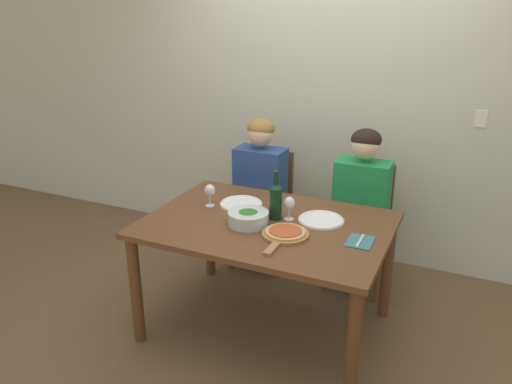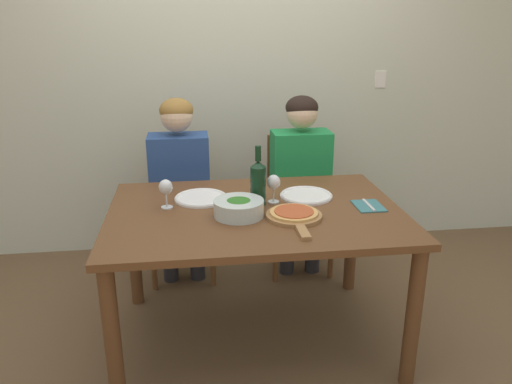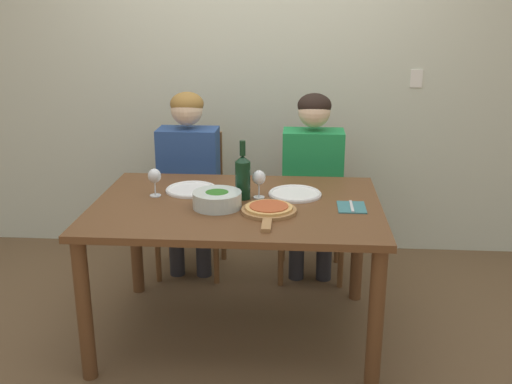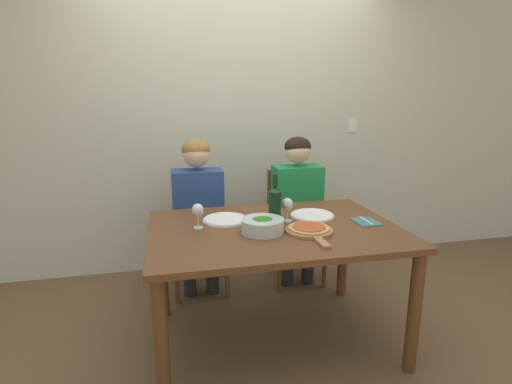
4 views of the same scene
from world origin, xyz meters
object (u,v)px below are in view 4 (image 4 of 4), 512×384
object	(u,v)px
chair_right	(293,222)
wine_bottle	(275,204)
dinner_plate_left	(225,220)
fork_on_napkin	(366,222)
broccoli_bowl	(263,225)
person_woman	(198,203)
person_man	(298,198)
dinner_plate_right	(312,215)
wine_glass_left	(198,211)
wine_glass_right	(287,205)
pizza_on_board	(310,230)
chair_left	(198,228)

from	to	relation	value
chair_right	wine_bottle	xyz separation A→B (m)	(-0.38, -0.79, 0.39)
dinner_plate_left	fork_on_napkin	distance (m)	0.88
chair_right	broccoli_bowl	size ratio (longest dim) A/B	3.72
person_woman	person_man	xyz separation A→B (m)	(0.79, 0.00, 0.00)
dinner_plate_left	dinner_plate_right	world-z (taller)	same
dinner_plate_left	chair_right	bearing A→B (deg)	45.61
person_man	wine_glass_left	size ratio (longest dim) A/B	8.03
person_man	wine_glass_right	distance (m)	0.74
person_woman	pizza_on_board	world-z (taller)	person_woman
chair_right	wine_bottle	size ratio (longest dim) A/B	2.95
person_woman	wine_glass_right	bearing A→B (deg)	-53.17
broccoli_bowl	wine_glass_left	bearing A→B (deg)	155.92
broccoli_bowl	wine_glass_left	distance (m)	0.39
wine_glass_left	wine_glass_right	size ratio (longest dim) A/B	1.00
chair_left	wine_bottle	world-z (taller)	wine_bottle
pizza_on_board	fork_on_napkin	bearing A→B (deg)	14.48
wine_bottle	wine_glass_right	world-z (taller)	wine_bottle
dinner_plate_right	chair_left	bearing A→B (deg)	133.75
dinner_plate_right	wine_glass_left	distance (m)	0.75
chair_left	fork_on_napkin	xyz separation A→B (m)	(0.98, -0.90, 0.27)
chair_left	wine_glass_right	world-z (taller)	chair_left
wine_glass_left	chair_right	bearing A→B (deg)	42.87
broccoli_bowl	wine_glass_right	size ratio (longest dim) A/B	1.64
chair_left	dinner_plate_right	xyz separation A→B (m)	(0.69, -0.72, 0.28)
wine_glass_right	chair_right	bearing A→B (deg)	69.24
chair_left	fork_on_napkin	size ratio (longest dim) A/B	5.11
pizza_on_board	chair_right	bearing A→B (deg)	77.11
dinner_plate_left	fork_on_napkin	world-z (taller)	dinner_plate_left
dinner_plate_right	wine_glass_right	distance (m)	0.22
wine_bottle	dinner_plate_right	world-z (taller)	wine_bottle
chair_right	wine_glass_left	size ratio (longest dim) A/B	6.09
broccoli_bowl	person_man	bearing A→B (deg)	59.30
chair_right	wine_glass_right	distance (m)	0.91
chair_right	broccoli_bowl	xyz separation A→B (m)	(-0.49, -0.95, 0.31)
dinner_plate_left	dinner_plate_right	size ratio (longest dim) A/B	1.00
person_man	pizza_on_board	world-z (taller)	person_man
person_man	broccoli_bowl	world-z (taller)	person_man
chair_left	dinner_plate_left	xyz separation A→B (m)	(0.12, -0.69, 0.28)
pizza_on_board	wine_glass_right	bearing A→B (deg)	105.53
pizza_on_board	person_man	bearing A→B (deg)	75.56
wine_bottle	fork_on_napkin	bearing A→B (deg)	-11.07
dinner_plate_left	fork_on_napkin	size ratio (longest dim) A/B	1.57
chair_left	chair_right	xyz separation A→B (m)	(0.79, 0.00, 0.00)
dinner_plate_left	person_man	bearing A→B (deg)	40.50
chair_left	wine_glass_left	world-z (taller)	chair_left
broccoli_bowl	dinner_plate_right	bearing A→B (deg)	30.16
person_man	pizza_on_board	size ratio (longest dim) A/B	2.93
wine_bottle	wine_glass_right	distance (m)	0.09
chair_right	dinner_plate_left	xyz separation A→B (m)	(-0.67, -0.69, 0.28)
dinner_plate_left	wine_glass_left	bearing A→B (deg)	-150.11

